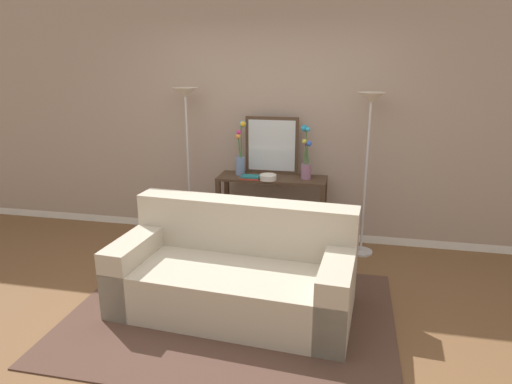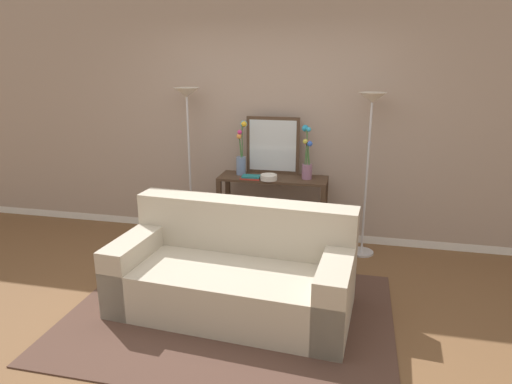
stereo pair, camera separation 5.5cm
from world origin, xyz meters
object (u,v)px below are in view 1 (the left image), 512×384
at_px(console_table, 272,199).
at_px(vase_short_flowers, 306,159).
at_px(floor_lamp_right, 369,129).
at_px(vase_tall_flowers, 240,154).
at_px(book_row_under_console, 250,240).
at_px(wall_mirror, 272,145).
at_px(floor_lamp_left, 186,122).
at_px(couch, 236,274).
at_px(fruit_bowl, 268,177).
at_px(book_stack, 250,177).

relative_size(console_table, vase_short_flowers, 2.05).
relative_size(floor_lamp_right, vase_tall_flowers, 2.90).
bearing_deg(book_row_under_console, console_table, 0.00).
bearing_deg(wall_mirror, vase_short_flowers, -21.23).
bearing_deg(vase_short_flowers, vase_tall_flowers, 178.05).
distance_m(console_table, book_row_under_console, 0.57).
distance_m(console_table, wall_mirror, 0.60).
height_order(floor_lamp_left, floor_lamp_right, floor_lamp_left).
xyz_separation_m(couch, fruit_bowl, (0.05, 1.23, 0.54)).
distance_m(floor_lamp_left, floor_lamp_right, 1.97).
xyz_separation_m(couch, floor_lamp_right, (1.07, 1.38, 1.06)).
relative_size(couch, vase_short_flowers, 3.51).
distance_m(couch, floor_lamp_left, 1.97).
relative_size(floor_lamp_right, book_row_under_console, 3.67).
height_order(floor_lamp_left, fruit_bowl, floor_lamp_left).
relative_size(floor_lamp_left, book_stack, 8.36).
height_order(wall_mirror, book_stack, wall_mirror).
bearing_deg(vase_short_flowers, fruit_bowl, -160.37).
bearing_deg(fruit_bowl, vase_tall_flowers, 154.45).
relative_size(floor_lamp_left, floor_lamp_right, 1.01).
bearing_deg(vase_short_flowers, floor_lamp_left, 179.20).
relative_size(floor_lamp_right, vase_short_flowers, 3.01).
distance_m(couch, console_table, 1.38).
bearing_deg(floor_lamp_right, fruit_bowl, -171.26).
distance_m(floor_lamp_left, fruit_bowl, 1.11).
height_order(wall_mirror, vase_tall_flowers, wall_mirror).
distance_m(floor_lamp_right, wall_mirror, 1.07).
relative_size(couch, book_row_under_console, 4.28).
relative_size(floor_lamp_left, book_row_under_console, 3.71).
distance_m(wall_mirror, vase_tall_flowers, 0.36).
relative_size(wall_mirror, vase_short_flowers, 1.10).
height_order(wall_mirror, fruit_bowl, wall_mirror).
xyz_separation_m(console_table, floor_lamp_left, (-0.98, 0.03, 0.82)).
height_order(couch, book_stack, couch).
distance_m(floor_lamp_right, book_stack, 1.34).
distance_m(console_table, floor_lamp_right, 1.28).
relative_size(console_table, wall_mirror, 1.86).
xyz_separation_m(wall_mirror, vase_tall_flowers, (-0.33, -0.13, -0.08)).
bearing_deg(book_row_under_console, floor_lamp_left, 177.74).
relative_size(couch, fruit_bowl, 11.18).
height_order(couch, fruit_bowl, couch).
distance_m(floor_lamp_right, fruit_bowl, 1.16).
bearing_deg(floor_lamp_right, book_row_under_console, -178.69).
bearing_deg(floor_lamp_left, couch, -56.80).
xyz_separation_m(console_table, book_stack, (-0.22, -0.13, 0.27)).
distance_m(floor_lamp_left, vase_tall_flowers, 0.70).
bearing_deg(vase_tall_flowers, wall_mirror, 21.96).
relative_size(vase_short_flowers, fruit_bowl, 3.18).
distance_m(couch, vase_tall_flowers, 1.60).
bearing_deg(couch, console_table, 86.98).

